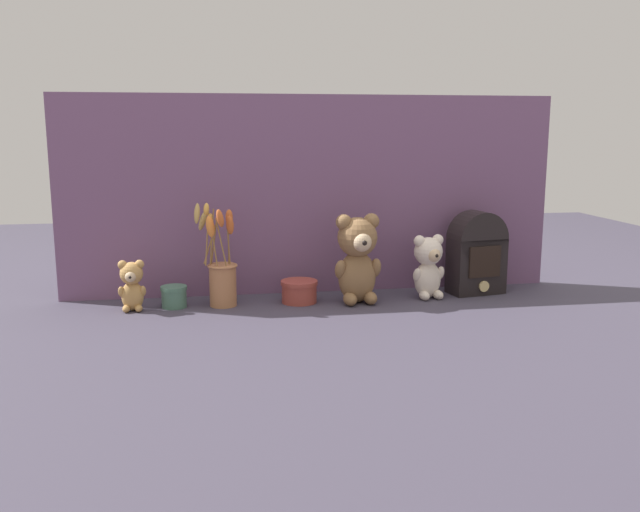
% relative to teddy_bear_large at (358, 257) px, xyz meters
% --- Properties ---
extents(ground_plane, '(4.00, 4.00, 0.00)m').
position_rel_teddy_bear_large_xyz_m(ground_plane, '(-0.11, -0.00, -0.14)').
color(ground_plane, '#3D3847').
extents(backdrop_wall, '(1.58, 0.02, 0.63)m').
position_rel_teddy_bear_large_xyz_m(backdrop_wall, '(-0.11, 0.16, 0.17)').
color(backdrop_wall, '#704C70').
rests_on(backdrop_wall, ground).
extents(teddy_bear_large, '(0.15, 0.14, 0.27)m').
position_rel_teddy_bear_large_xyz_m(teddy_bear_large, '(0.00, 0.00, 0.00)').
color(teddy_bear_large, olive).
rests_on(teddy_bear_large, ground).
extents(teddy_bear_medium, '(0.11, 0.10, 0.20)m').
position_rel_teddy_bear_large_xyz_m(teddy_bear_medium, '(0.23, 0.02, -0.04)').
color(teddy_bear_medium, beige).
rests_on(teddy_bear_medium, ground).
extents(teddy_bear_small, '(0.08, 0.08, 0.15)m').
position_rel_teddy_bear_large_xyz_m(teddy_bear_small, '(-0.67, 0.01, -0.06)').
color(teddy_bear_small, tan).
rests_on(teddy_bear_small, ground).
extents(flower_vase, '(0.13, 0.13, 0.31)m').
position_rel_teddy_bear_large_xyz_m(flower_vase, '(-0.41, 0.03, -0.04)').
color(flower_vase, '#AD7047').
rests_on(flower_vase, ground).
extents(vintage_radio, '(0.19, 0.12, 0.27)m').
position_rel_teddy_bear_large_xyz_m(vintage_radio, '(0.40, 0.06, -0.01)').
color(vintage_radio, black).
rests_on(vintage_radio, ground).
extents(decorative_tin_tall, '(0.11, 0.11, 0.07)m').
position_rel_teddy_bear_large_xyz_m(decorative_tin_tall, '(-0.17, 0.03, -0.11)').
color(decorative_tin_tall, '#993D33').
rests_on(decorative_tin_tall, ground).
extents(decorative_tin_short, '(0.08, 0.08, 0.06)m').
position_rel_teddy_bear_large_xyz_m(decorative_tin_short, '(-0.55, 0.03, -0.11)').
color(decorative_tin_short, '#47705B').
rests_on(decorative_tin_short, ground).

